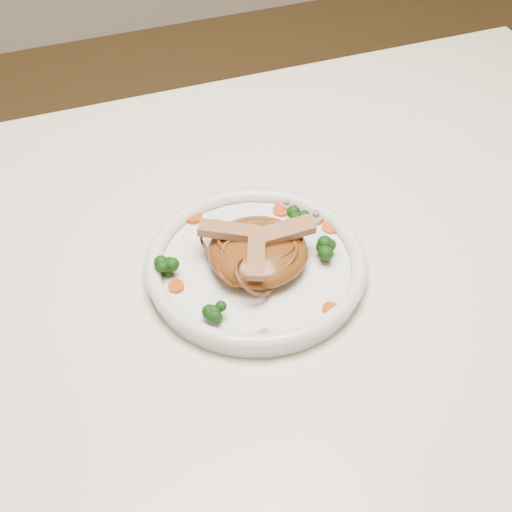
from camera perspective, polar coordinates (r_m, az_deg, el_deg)
name	(u,v)px	position (r m, az deg, el deg)	size (l,w,h in m)	color
table	(263,311)	(1.00, 0.55, -4.18)	(1.20, 0.80, 0.75)	silver
plate	(256,269)	(0.90, 0.00, -0.99)	(0.26, 0.26, 0.02)	white
noodle_mound	(258,251)	(0.89, 0.14, 0.35)	(0.12, 0.12, 0.04)	brown
chicken_a	(284,231)	(0.88, 2.11, 1.86)	(0.07, 0.02, 0.01)	tan
chicken_b	(229,231)	(0.88, -2.07, 1.91)	(0.07, 0.02, 0.01)	tan
chicken_c	(256,258)	(0.85, 0.00, -0.16)	(0.06, 0.02, 0.01)	tan
broccoli_0	(299,215)	(0.94, 3.24, 3.13)	(0.03, 0.03, 0.03)	#12460E
broccoli_1	(167,264)	(0.88, -6.69, -0.64)	(0.03, 0.03, 0.03)	#12460E
broccoli_2	(216,311)	(0.83, -3.02, -4.18)	(0.02, 0.02, 0.03)	#12460E
broccoli_3	(326,249)	(0.90, 5.31, 0.56)	(0.03, 0.03, 0.03)	#12460E
carrot_0	(282,210)	(0.96, 1.93, 3.47)	(0.02, 0.02, 0.01)	#D03E07
carrot_1	(176,286)	(0.87, -6.01, -2.29)	(0.02, 0.02, 0.01)	#D03E07
carrot_2	(331,227)	(0.94, 5.63, 2.21)	(0.02, 0.02, 0.01)	#D03E07
carrot_3	(193,218)	(0.95, -4.72, 2.89)	(0.02, 0.02, 0.01)	#D03E07
carrot_4	(330,309)	(0.85, 5.59, -3.95)	(0.02, 0.02, 0.01)	#D03E07
mushroom_0	(263,337)	(0.82, 0.53, -6.07)	(0.02, 0.02, 0.01)	tan
mushroom_1	(316,217)	(0.95, 4.53, 2.95)	(0.03, 0.03, 0.01)	tan
mushroom_2	(161,266)	(0.90, -7.17, -0.75)	(0.02, 0.02, 0.01)	tan
mushroom_3	(287,205)	(0.97, 2.31, 3.82)	(0.02, 0.02, 0.01)	tan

